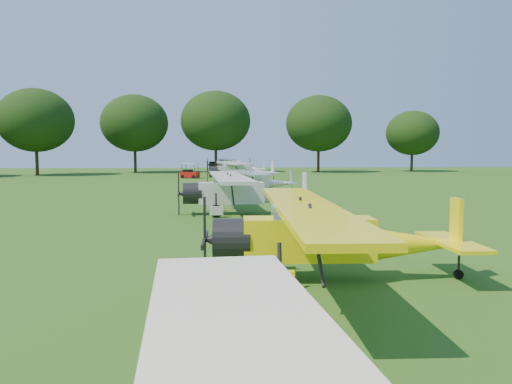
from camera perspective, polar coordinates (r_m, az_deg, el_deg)
ground at (r=23.23m, az=-1.19°, el=-3.59°), size 160.00×160.00×0.00m
tree_belt at (r=24.05m, az=7.62°, el=15.88°), size 137.36×130.27×14.52m
aircraft_2 at (r=12.97m, az=8.30°, el=-4.51°), size 6.96×11.06×2.18m
aircraft_3 at (r=26.51m, az=-1.71°, el=0.31°), size 7.22×11.51×2.26m
aircraft_4 at (r=38.66m, az=-0.09°, el=1.38°), size 6.18×9.77×1.92m
aircraft_5 at (r=53.01m, az=-1.88°, el=2.56°), size 7.66×12.12×2.38m
aircraft_6 at (r=67.22m, az=-1.93°, el=2.89°), size 6.90×10.99×2.16m
aircraft_7 at (r=80.94m, az=-3.16°, el=3.25°), size 7.43×11.78×2.31m
golf_cart at (r=62.70m, az=-7.59°, el=2.14°), size 2.48×2.00×1.86m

